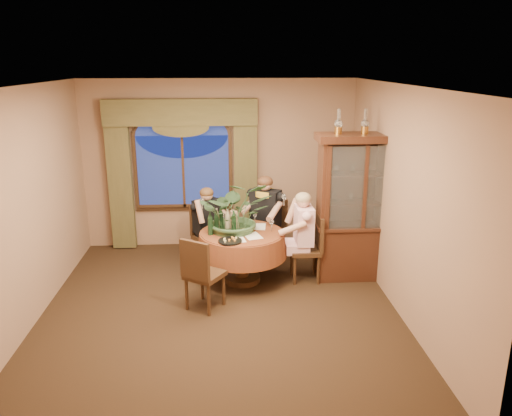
{
  "coord_description": "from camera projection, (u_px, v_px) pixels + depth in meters",
  "views": [
    {
      "loc": [
        0.09,
        -5.72,
        3.08
      ],
      "look_at": [
        0.51,
        0.92,
        1.1
      ],
      "focal_mm": 35.0,
      "sensor_mm": 36.0,
      "label": 1
    }
  ],
  "objects": [
    {
      "name": "wine_bottle_3",
      "position": [
        216.0,
        222.0,
        6.95
      ],
      "size": [
        0.07,
        0.07,
        0.33
      ],
      "primitive_type": "cylinder",
      "color": "black",
      "rests_on": "dining_table"
    },
    {
      "name": "chair_right",
      "position": [
        305.0,
        249.0,
        7.15
      ],
      "size": [
        0.42,
        0.42,
        0.96
      ],
      "primitive_type": "cube",
      "rotation": [
        0.0,
        0.0,
        1.57
      ],
      "color": "black",
      "rests_on": "floor"
    },
    {
      "name": "wine_bottle_1",
      "position": [
        227.0,
        221.0,
        6.98
      ],
      "size": [
        0.07,
        0.07,
        0.33
      ],
      "primitive_type": "cylinder",
      "color": "tan",
      "rests_on": "dining_table"
    },
    {
      "name": "dining_table",
      "position": [
        242.0,
        257.0,
        7.13
      ],
      "size": [
        1.47,
        1.47,
        0.75
      ],
      "primitive_type": "cylinder",
      "rotation": [
        0.0,
        0.0,
        -0.16
      ],
      "color": "maroon",
      "rests_on": "floor"
    },
    {
      "name": "oil_lamp_right",
      "position": [
        392.0,
        121.0,
        6.77
      ],
      "size": [
        0.11,
        0.11,
        0.34
      ],
      "primitive_type": null,
      "color": "#A5722D",
      "rests_on": "china_cabinet"
    },
    {
      "name": "china_cabinet",
      "position": [
        360.0,
        208.0,
        7.1
      ],
      "size": [
        1.31,
        0.52,
        2.11
      ],
      "primitive_type": "cube",
      "color": "#32180F",
      "rests_on": "floor"
    },
    {
      "name": "stoneware_vase",
      "position": [
        234.0,
        220.0,
        7.06
      ],
      "size": [
        0.15,
        0.15,
        0.29
      ],
      "primitive_type": null,
      "color": "#957A5B",
      "rests_on": "dining_table"
    },
    {
      "name": "person_scarf",
      "position": [
        265.0,
        220.0,
        7.73
      ],
      "size": [
        0.66,
        0.65,
        1.4
      ],
      "primitive_type": null,
      "rotation": [
        0.0,
        0.0,
        -3.65
      ],
      "color": "black",
      "rests_on": "floor"
    },
    {
      "name": "ceiling",
      "position": [
        215.0,
        86.0,
        5.55
      ],
      "size": [
        5.0,
        5.0,
        0.0
      ],
      "primitive_type": "plane",
      "rotation": [
        3.14,
        0.0,
        0.0
      ],
      "color": "white",
      "rests_on": "wall_back"
    },
    {
      "name": "chair_back_right",
      "position": [
        270.0,
        231.0,
        7.89
      ],
      "size": [
        0.57,
        0.57,
        0.96
      ],
      "primitive_type": "cube",
      "rotation": [
        0.0,
        0.0,
        -3.67
      ],
      "color": "black",
      "rests_on": "floor"
    },
    {
      "name": "person_back",
      "position": [
        207.0,
        226.0,
        7.69
      ],
      "size": [
        0.6,
        0.59,
        1.24
      ],
      "primitive_type": null,
      "rotation": [
        0.0,
        0.0,
        -2.5
      ],
      "color": "black",
      "rests_on": "floor"
    },
    {
      "name": "cheese_platter",
      "position": [
        230.0,
        241.0,
        6.64
      ],
      "size": [
        0.32,
        0.32,
        0.02
      ],
      "primitive_type": "cylinder",
      "color": "black",
      "rests_on": "dining_table"
    },
    {
      "name": "wine_bottle_4",
      "position": [
        217.0,
        220.0,
        7.04
      ],
      "size": [
        0.07,
        0.07,
        0.33
      ],
      "primitive_type": "cylinder",
      "color": "tan",
      "rests_on": "dining_table"
    },
    {
      "name": "wine_bottle_2",
      "position": [
        210.0,
        223.0,
        6.87
      ],
      "size": [
        0.07,
        0.07,
        0.33
      ],
      "primitive_type": "cylinder",
      "color": "black",
      "rests_on": "dining_table"
    },
    {
      "name": "person_pink",
      "position": [
        303.0,
        237.0,
        7.12
      ],
      "size": [
        0.44,
        0.48,
        1.31
      ],
      "primitive_type": null,
      "rotation": [
        0.0,
        0.0,
        -4.69
      ],
      "color": "#ECBBC8",
      "rests_on": "floor"
    },
    {
      "name": "tasting_paper_1",
      "position": [
        258.0,
        227.0,
        7.24
      ],
      "size": [
        0.24,
        0.32,
        0.0
      ],
      "primitive_type": "cube",
      "rotation": [
        0.0,
        0.0,
        -0.12
      ],
      "color": "white",
      "rests_on": "dining_table"
    },
    {
      "name": "chair_back",
      "position": [
        210.0,
        236.0,
        7.68
      ],
      "size": [
        0.59,
        0.59,
        0.96
      ],
      "primitive_type": "cube",
      "rotation": [
        0.0,
        0.0,
        -2.5
      ],
      "color": "black",
      "rests_on": "floor"
    },
    {
      "name": "oil_lamp_center",
      "position": [
        365.0,
        121.0,
        6.75
      ],
      "size": [
        0.11,
        0.11,
        0.34
      ],
      "primitive_type": null,
      "color": "#A5722D",
      "rests_on": "china_cabinet"
    },
    {
      "name": "chair_front_left",
      "position": [
        205.0,
        273.0,
        6.34
      ],
      "size": [
        0.58,
        0.58,
        0.96
      ],
      "primitive_type": "cube",
      "rotation": [
        0.0,
        0.0,
        -0.58
      ],
      "color": "black",
      "rests_on": "floor"
    },
    {
      "name": "window",
      "position": [
        183.0,
        172.0,
        8.26
      ],
      "size": [
        1.62,
        0.1,
        1.32
      ],
      "primitive_type": null,
      "color": "navy",
      "rests_on": "wall_back"
    },
    {
      "name": "wall_right",
      "position": [
        403.0,
        203.0,
        6.08
      ],
      "size": [
        0.0,
        5.0,
        5.0
      ],
      "primitive_type": "plane",
      "rotation": [
        1.57,
        0.0,
        -1.57
      ],
      "color": "#8C6B55",
      "rests_on": "ground"
    },
    {
      "name": "wine_bottle_0",
      "position": [
        234.0,
        222.0,
        6.92
      ],
      "size": [
        0.07,
        0.07,
        0.33
      ],
      "primitive_type": "cylinder",
      "color": "black",
      "rests_on": "dining_table"
    },
    {
      "name": "wine_glass_person_back",
      "position": [
        224.0,
        219.0,
        7.3
      ],
      "size": [
        0.07,
        0.07,
        0.18
      ],
      "primitive_type": null,
      "color": "silver",
      "rests_on": "dining_table"
    },
    {
      "name": "wine_glass_person_pink",
      "position": [
        272.0,
        225.0,
        7.03
      ],
      "size": [
        0.07,
        0.07,
        0.18
      ],
      "primitive_type": null,
      "color": "silver",
      "rests_on": "dining_table"
    },
    {
      "name": "floor",
      "position": [
        220.0,
        312.0,
        6.34
      ],
      "size": [
        5.0,
        5.0,
        0.0
      ],
      "primitive_type": "plane",
      "color": "black",
      "rests_on": "ground"
    },
    {
      "name": "wall_back",
      "position": [
        219.0,
        164.0,
        8.34
      ],
      "size": [
        4.5,
        0.0,
        4.5
      ],
      "primitive_type": "plane",
      "rotation": [
        1.57,
        0.0,
        0.0
      ],
      "color": "#8C6B55",
      "rests_on": "ground"
    },
    {
      "name": "drapery_left",
      "position": [
        120.0,
        180.0,
        8.18
      ],
      "size": [
        0.38,
        0.14,
        2.32
      ],
      "primitive_type": "cube",
      "color": "#494424",
      "rests_on": "floor"
    },
    {
      "name": "oil_lamp_left",
      "position": [
        339.0,
        121.0,
        6.73
      ],
      "size": [
        0.11,
        0.11,
        0.34
      ],
      "primitive_type": null,
      "color": "#A5722D",
      "rests_on": "china_cabinet"
    },
    {
      "name": "wine_glass_person_scarf",
      "position": [
        255.0,
        218.0,
        7.36
      ],
      "size": [
        0.07,
        0.07,
        0.18
      ],
      "primitive_type": null,
      "color": "silver",
      "rests_on": "dining_table"
    },
    {
      "name": "centerpiece_plant",
      "position": [
        236.0,
        187.0,
        6.92
      ],
      "size": [
        1.0,
        1.11,
        0.87
      ],
      "primitive_type": "imported",
      "color": "#345532",
      "rests_on": "dining_table"
    },
    {
      "name": "tasting_paper_0",
      "position": [
        253.0,
        236.0,
        6.86
      ],
      "size": [
        0.29,
        0.35,
        0.0
      ],
      "primitive_type": "cube",
      "rotation": [
        0.0,
        0.0,
        0.29
      ],
      "color": "white",
      "rests_on": "dining_table"
    },
    {
      "name": "wine_bottle_5",
      "position": [
        221.0,
        218.0,
        7.1
      ],
      "size": [
        0.07,
        0.07,
        0.33
      ],
      "primitive_type": "cylinder",
      "color": "black",
      "rests_on": "dining_table"
    },
    {
      "name": "olive_bowl",
      "position": [
        246.0,
        231.0,
        6.99
      ],
      "size": [
        0.15,
        0.15,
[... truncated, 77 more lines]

